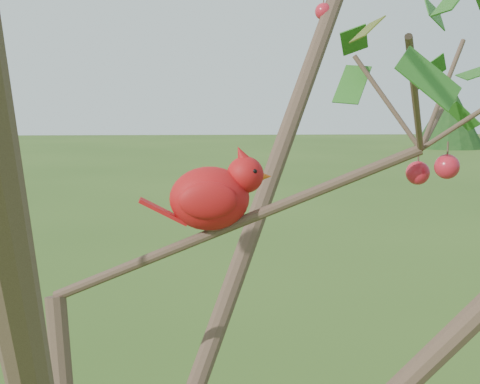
# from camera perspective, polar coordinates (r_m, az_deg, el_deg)

# --- Properties ---
(crabapple_tree) EXTENTS (2.35, 2.05, 2.95)m
(crabapple_tree) POSITION_cam_1_polar(r_m,az_deg,el_deg) (1.01, -13.21, -1.34)
(crabapple_tree) COLOR #3F2D22
(crabapple_tree) RESTS_ON ground
(cardinal) EXTENTS (0.22, 0.11, 0.15)m
(cardinal) POSITION_cam_1_polar(r_m,az_deg,el_deg) (1.09, -2.23, -0.26)
(cardinal) COLOR red
(cardinal) RESTS_ON ground
(distant_trees) EXTENTS (41.08, 11.23, 2.89)m
(distant_trees) POSITION_cam_1_polar(r_m,az_deg,el_deg) (25.18, -9.79, 5.89)
(distant_trees) COLOR #3F2D22
(distant_trees) RESTS_ON ground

